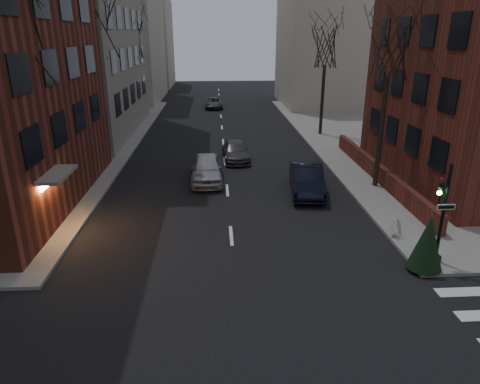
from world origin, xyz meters
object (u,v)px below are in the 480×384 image
(traffic_signal, at_px, (440,220))
(car_lane_gray, at_px, (236,151))
(car_lane_silver, at_px, (206,168))
(tree_left_c, at_px, (131,40))
(parked_sedan, at_px, (307,179))
(sandwich_board, at_px, (396,227))
(streetlamp_far, at_px, (143,77))
(streetlamp_near, at_px, (95,108))
(tree_left_a, at_px, (18,37))
(tree_left_b, at_px, (93,29))
(car_lane_far, at_px, (214,103))
(tree_right_b, at_px, (326,47))
(evergreen_shrub, at_px, (428,242))
(tree_right_a, at_px, (391,46))

(traffic_signal, xyz_separation_m, car_lane_gray, (-7.14, 15.43, -1.26))
(car_lane_silver, bearing_deg, tree_left_c, 109.63)
(traffic_signal, bearing_deg, car_lane_silver, 130.44)
(parked_sedan, relative_size, sandwich_board, 6.09)
(streetlamp_far, xyz_separation_m, sandwich_board, (15.50, -30.69, -3.68))
(traffic_signal, bearing_deg, streetlamp_near, 141.13)
(parked_sedan, xyz_separation_m, car_lane_gray, (-3.72, 7.08, -0.18))
(traffic_signal, relative_size, tree_left_c, 0.41)
(tree_left_c, distance_m, streetlamp_far, 4.33)
(car_lane_silver, bearing_deg, tree_left_a, -143.70)
(traffic_signal, xyz_separation_m, tree_left_b, (-16.74, 17.01, 7.00))
(streetlamp_far, relative_size, car_lane_far, 1.38)
(tree_right_b, relative_size, sandwich_board, 11.22)
(tree_left_b, relative_size, parked_sedan, 2.17)
(car_lane_far, distance_m, sandwich_board, 37.16)
(parked_sedan, bearing_deg, evergreen_shrub, -66.02)
(tree_right_b, bearing_deg, tree_left_b, -161.18)
(tree_right_b, bearing_deg, car_lane_gray, -136.56)
(car_lane_gray, relative_size, evergreen_shrub, 2.06)
(traffic_signal, distance_m, streetlamp_near, 20.86)
(streetlamp_far, height_order, car_lane_gray, streetlamp_far)
(tree_left_b, xyz_separation_m, evergreen_shrub, (16.10, -17.50, -7.69))
(evergreen_shrub, bearing_deg, parked_sedan, 107.46)
(tree_left_a, height_order, streetlamp_near, tree_left_a)
(traffic_signal, bearing_deg, tree_left_b, 134.54)
(streetlamp_near, height_order, car_lane_gray, streetlamp_near)
(tree_left_a, height_order, parked_sedan, tree_left_a)
(tree_right_b, distance_m, car_lane_gray, 13.02)
(traffic_signal, relative_size, tree_right_a, 0.41)
(tree_right_a, relative_size, evergreen_shrub, 4.51)
(parked_sedan, bearing_deg, car_lane_silver, 163.79)
(car_lane_far, height_order, evergreen_shrub, evergreen_shrub)
(traffic_signal, distance_m, sandwich_board, 2.75)
(tree_left_a, height_order, sandwich_board, tree_left_a)
(parked_sedan, bearing_deg, car_lane_gray, 124.22)
(tree_right_a, bearing_deg, tree_left_c, 128.66)
(tree_left_b, height_order, evergreen_shrub, tree_left_b)
(traffic_signal, relative_size, tree_right_b, 0.44)
(parked_sedan, height_order, evergreen_shrub, evergreen_shrub)
(sandwich_board, bearing_deg, tree_left_a, 173.51)
(traffic_signal, relative_size, tree_left_b, 0.37)
(tree_right_a, height_order, streetlamp_far, tree_right_a)
(tree_left_c, relative_size, parked_sedan, 1.95)
(parked_sedan, distance_m, car_lane_far, 30.70)
(sandwich_board, bearing_deg, car_lane_far, 105.60)
(car_lane_gray, relative_size, car_lane_far, 0.97)
(car_lane_gray, bearing_deg, car_lane_far, 91.20)
(traffic_signal, bearing_deg, sandwich_board, 105.41)
(tree_left_c, xyz_separation_m, tree_right_b, (17.60, -8.00, -0.44))
(streetlamp_far, bearing_deg, car_lane_gray, -62.89)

